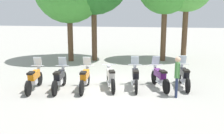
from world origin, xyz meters
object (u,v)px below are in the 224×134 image
object	(u,v)px
motorcycle_2	(85,78)
motorcycle_3	(111,77)
motorcycle_4	(135,77)
motorcycle_1	(59,78)
motorcycle_5	(160,77)
person_0	(177,74)
motorcycle_6	(184,76)
motorcycle_0	(34,79)

from	to	relation	value
motorcycle_2	motorcycle_3	xyz separation A→B (m)	(1.08, 0.39, -0.01)
motorcycle_3	motorcycle_4	size ratio (longest dim) A/B	0.97
motorcycle_1	motorcycle_3	size ratio (longest dim) A/B	1.03
motorcycle_1	motorcycle_4	xyz separation A→B (m)	(3.26, 0.77, 0.00)
motorcycle_2	motorcycle_4	size ratio (longest dim) A/B	1.00
motorcycle_5	person_0	world-z (taller)	person_0
motorcycle_3	motorcycle_6	bearing A→B (deg)	-95.21
motorcycle_1	motorcycle_5	bearing A→B (deg)	-83.05
motorcycle_2	person_0	size ratio (longest dim) A/B	1.32
motorcycle_1	motorcycle_2	world-z (taller)	same
motorcycle_4	motorcycle_0	bearing A→B (deg)	95.49
motorcycle_6	motorcycle_2	bearing A→B (deg)	98.37
motorcycle_0	motorcycle_1	bearing A→B (deg)	-87.38
motorcycle_2	motorcycle_4	world-z (taller)	same
motorcycle_6	motorcycle_5	bearing A→B (deg)	101.91
motorcycle_0	motorcycle_1	distance (m)	1.10
motorcycle_2	motorcycle_3	bearing A→B (deg)	-74.55
motorcycle_6	person_0	distance (m)	1.62
motorcycle_2	motorcycle_3	size ratio (longest dim) A/B	1.03
motorcycle_1	motorcycle_6	distance (m)	5.59
motorcycle_3	motorcycle_4	world-z (taller)	motorcycle_4
motorcycle_0	motorcycle_6	world-z (taller)	same
motorcycle_3	person_0	size ratio (longest dim) A/B	1.28
motorcycle_3	motorcycle_4	distance (m)	1.10
motorcycle_1	motorcycle_3	bearing A→B (deg)	-79.58
motorcycle_1	motorcycle_0	bearing A→B (deg)	94.39
motorcycle_3	motorcycle_1	bearing A→B (deg)	88.84
motorcycle_3	motorcycle_6	size ratio (longest dim) A/B	0.97
motorcycle_2	motorcycle_6	size ratio (longest dim) A/B	1.00
motorcycle_5	person_0	xyz separation A→B (m)	(0.65, -1.16, 0.45)
motorcycle_5	motorcycle_6	bearing A→B (deg)	-91.51
motorcycle_0	motorcycle_4	xyz separation A→B (m)	(4.35, 0.95, 0.00)
motorcycle_1	motorcycle_6	size ratio (longest dim) A/B	1.00
motorcycle_0	motorcycle_1	size ratio (longest dim) A/B	1.00
person_0	motorcycle_4	bearing A→B (deg)	156.48
motorcycle_3	motorcycle_2	bearing A→B (deg)	93.24
motorcycle_6	person_0	xyz separation A→B (m)	(-0.45, -1.49, 0.45)
motorcycle_1	motorcycle_2	xyz separation A→B (m)	(1.09, 0.21, 0.00)
motorcycle_3	motorcycle_6	distance (m)	3.34
motorcycle_5	person_0	bearing A→B (deg)	-169.36
motorcycle_4	motorcycle_6	distance (m)	2.23
motorcycle_1	motorcycle_2	size ratio (longest dim) A/B	1.00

